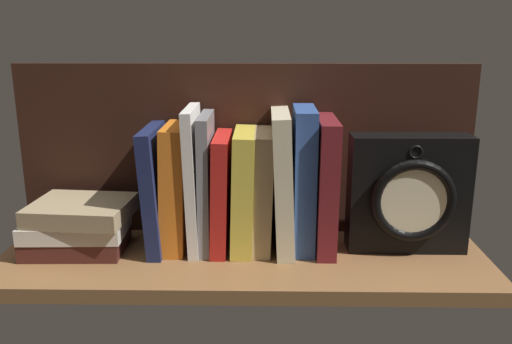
{
  "coord_description": "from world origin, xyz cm",
  "views": [
    {
      "loc": [
        3.76,
        -88.58,
        39.32
      ],
      "look_at": [
        2.19,
        4.28,
        14.02
      ],
      "focal_mm": 38.5,
      "sensor_mm": 36.0,
      "label": 1
    }
  ],
  "objects_px": {
    "book_blue_modern": "(304,180)",
    "book_stack_side": "(78,226)",
    "book_orange_pandolfini": "(176,187)",
    "framed_clock": "(409,194)",
    "book_tan_shortstories": "(263,191)",
    "book_gray_chess": "(206,182)",
    "book_maroon_dawkins": "(325,185)",
    "book_yellow_seinlanguage": "(241,190)",
    "book_white_catcher": "(194,179)",
    "book_red_requiem": "(221,192)",
    "book_cream_twain": "(283,182)",
    "book_navy_bierce": "(156,188)"
  },
  "relations": [
    {
      "from": "book_maroon_dawkins",
      "to": "book_cream_twain",
      "type": "bearing_deg",
      "value": 180.0
    },
    {
      "from": "book_red_requiem",
      "to": "book_yellow_seinlanguage",
      "type": "height_order",
      "value": "book_yellow_seinlanguage"
    },
    {
      "from": "book_cream_twain",
      "to": "book_blue_modern",
      "type": "distance_m",
      "value": 0.04
    },
    {
      "from": "book_orange_pandolfini",
      "to": "book_tan_shortstories",
      "type": "xyz_separation_m",
      "value": [
        0.15,
        0.0,
        -0.01
      ]
    },
    {
      "from": "book_gray_chess",
      "to": "framed_clock",
      "type": "xyz_separation_m",
      "value": [
        0.36,
        -0.01,
        -0.02
      ]
    },
    {
      "from": "book_red_requiem",
      "to": "book_cream_twain",
      "type": "relative_size",
      "value": 0.84
    },
    {
      "from": "book_blue_modern",
      "to": "book_tan_shortstories",
      "type": "bearing_deg",
      "value": 180.0
    },
    {
      "from": "book_maroon_dawkins",
      "to": "book_white_catcher",
      "type": "bearing_deg",
      "value": 180.0
    },
    {
      "from": "book_navy_bierce",
      "to": "framed_clock",
      "type": "relative_size",
      "value": 1.05
    },
    {
      "from": "framed_clock",
      "to": "book_stack_side",
      "type": "height_order",
      "value": "framed_clock"
    },
    {
      "from": "book_navy_bierce",
      "to": "book_yellow_seinlanguage",
      "type": "distance_m",
      "value": 0.15
    },
    {
      "from": "book_maroon_dawkins",
      "to": "framed_clock",
      "type": "relative_size",
      "value": 1.13
    },
    {
      "from": "book_blue_modern",
      "to": "framed_clock",
      "type": "xyz_separation_m",
      "value": [
        0.18,
        -0.01,
        -0.02
      ]
    },
    {
      "from": "book_stack_side",
      "to": "book_gray_chess",
      "type": "bearing_deg",
      "value": 6.14
    },
    {
      "from": "book_blue_modern",
      "to": "book_maroon_dawkins",
      "type": "distance_m",
      "value": 0.04
    },
    {
      "from": "book_red_requiem",
      "to": "book_tan_shortstories",
      "type": "bearing_deg",
      "value": 0.0
    },
    {
      "from": "book_yellow_seinlanguage",
      "to": "book_maroon_dawkins",
      "type": "bearing_deg",
      "value": 0.0
    },
    {
      "from": "book_yellow_seinlanguage",
      "to": "book_maroon_dawkins",
      "type": "height_order",
      "value": "book_maroon_dawkins"
    },
    {
      "from": "book_navy_bierce",
      "to": "book_gray_chess",
      "type": "height_order",
      "value": "book_gray_chess"
    },
    {
      "from": "book_blue_modern",
      "to": "book_maroon_dawkins",
      "type": "relative_size",
      "value": 1.08
    },
    {
      "from": "book_yellow_seinlanguage",
      "to": "book_tan_shortstories",
      "type": "height_order",
      "value": "same"
    },
    {
      "from": "book_maroon_dawkins",
      "to": "book_stack_side",
      "type": "xyz_separation_m",
      "value": [
        -0.44,
        -0.02,
        -0.07
      ]
    },
    {
      "from": "book_cream_twain",
      "to": "book_stack_side",
      "type": "bearing_deg",
      "value": -176.14
    },
    {
      "from": "book_gray_chess",
      "to": "book_yellow_seinlanguage",
      "type": "xyz_separation_m",
      "value": [
        0.06,
        0.0,
        -0.01
      ]
    },
    {
      "from": "book_blue_modern",
      "to": "book_stack_side",
      "type": "height_order",
      "value": "book_blue_modern"
    },
    {
      "from": "book_navy_bierce",
      "to": "book_cream_twain",
      "type": "relative_size",
      "value": 0.89
    },
    {
      "from": "book_white_catcher",
      "to": "book_navy_bierce",
      "type": "bearing_deg",
      "value": 180.0
    },
    {
      "from": "book_gray_chess",
      "to": "book_red_requiem",
      "type": "relative_size",
      "value": 1.18
    },
    {
      "from": "book_blue_modern",
      "to": "book_red_requiem",
      "type": "bearing_deg",
      "value": 180.0
    },
    {
      "from": "book_blue_modern",
      "to": "book_stack_side",
      "type": "relative_size",
      "value": 1.35
    },
    {
      "from": "book_stack_side",
      "to": "framed_clock",
      "type": "bearing_deg",
      "value": 1.45
    },
    {
      "from": "book_maroon_dawkins",
      "to": "framed_clock",
      "type": "distance_m",
      "value": 0.15
    },
    {
      "from": "book_orange_pandolfini",
      "to": "framed_clock",
      "type": "relative_size",
      "value": 1.07
    },
    {
      "from": "book_navy_bierce",
      "to": "book_yellow_seinlanguage",
      "type": "relative_size",
      "value": 1.03
    },
    {
      "from": "book_navy_bierce",
      "to": "book_orange_pandolfini",
      "type": "xyz_separation_m",
      "value": [
        0.04,
        0.0,
        0.0
      ]
    },
    {
      "from": "book_orange_pandolfini",
      "to": "book_red_requiem",
      "type": "distance_m",
      "value": 0.08
    },
    {
      "from": "book_navy_bierce",
      "to": "book_red_requiem",
      "type": "bearing_deg",
      "value": 0.0
    },
    {
      "from": "book_yellow_seinlanguage",
      "to": "book_maroon_dawkins",
      "type": "xyz_separation_m",
      "value": [
        0.15,
        0.0,
        0.01
      ]
    },
    {
      "from": "book_cream_twain",
      "to": "book_white_catcher",
      "type": "bearing_deg",
      "value": 180.0
    },
    {
      "from": "book_yellow_seinlanguage",
      "to": "book_maroon_dawkins",
      "type": "relative_size",
      "value": 0.9
    },
    {
      "from": "book_orange_pandolfini",
      "to": "book_gray_chess",
      "type": "xyz_separation_m",
      "value": [
        0.05,
        0.0,
        0.01
      ]
    },
    {
      "from": "book_white_catcher",
      "to": "book_yellow_seinlanguage",
      "type": "xyz_separation_m",
      "value": [
        0.08,
        0.0,
        -0.02
      ]
    },
    {
      "from": "book_red_requiem",
      "to": "book_yellow_seinlanguage",
      "type": "bearing_deg",
      "value": 0.0
    },
    {
      "from": "book_tan_shortstories",
      "to": "book_cream_twain",
      "type": "relative_size",
      "value": 0.86
    },
    {
      "from": "book_white_catcher",
      "to": "book_maroon_dawkins",
      "type": "relative_size",
      "value": 1.08
    },
    {
      "from": "book_blue_modern",
      "to": "book_stack_side",
      "type": "bearing_deg",
      "value": -176.5
    },
    {
      "from": "book_white_catcher",
      "to": "book_gray_chess",
      "type": "distance_m",
      "value": 0.02
    },
    {
      "from": "book_white_catcher",
      "to": "framed_clock",
      "type": "relative_size",
      "value": 1.22
    },
    {
      "from": "book_white_catcher",
      "to": "book_maroon_dawkins",
      "type": "height_order",
      "value": "book_white_catcher"
    },
    {
      "from": "book_red_requiem",
      "to": "book_blue_modern",
      "type": "xyz_separation_m",
      "value": [
        0.15,
        0.0,
        0.02
      ]
    }
  ]
}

